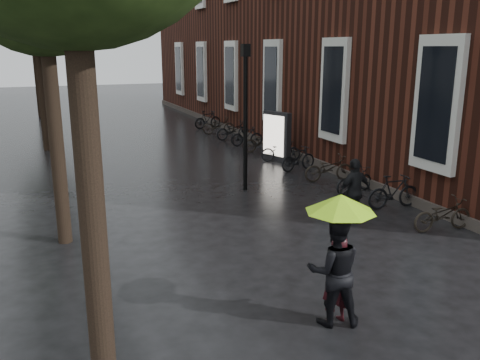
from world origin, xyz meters
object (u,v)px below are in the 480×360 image
parked_bicycles (277,148)px  ad_lightbox (277,136)px  pedestrian_walking (354,192)px  lamp_post (245,104)px  person_burgundy (336,280)px  person_black (334,271)px

parked_bicycles → ad_lightbox: ad_lightbox is taller
pedestrian_walking → ad_lightbox: 7.78m
parked_bicycles → lamp_post: (-3.03, -3.85, 2.32)m
pedestrian_walking → ad_lightbox: ad_lightbox is taller
person_burgundy → pedestrian_walking: (3.15, 4.03, 0.10)m
person_black → ad_lightbox: 12.57m
pedestrian_walking → person_black: bearing=44.5°
parked_bicycles → lamp_post: lamp_post is taller
parked_bicycles → lamp_post: size_ratio=4.10×
parked_bicycles → ad_lightbox: 0.63m
parked_bicycles → ad_lightbox: bearing=-118.1°
person_burgundy → lamp_post: bearing=-112.0°
person_burgundy → pedestrian_walking: bearing=-137.4°
person_black → lamp_post: bearing=-82.7°
person_black → person_burgundy: bearing=-176.2°
person_burgundy → pedestrian_walking: 5.12m
pedestrian_walking → person_burgundy: bearing=44.9°
person_black → parked_bicycles: (4.87, 11.94, -0.48)m
person_burgundy → parked_bicycles: 12.90m
parked_bicycles → pedestrian_walking: bearing=-102.1°
person_burgundy → parked_bicycles: size_ratio=0.08×
parked_bicycles → ad_lightbox: size_ratio=9.48×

